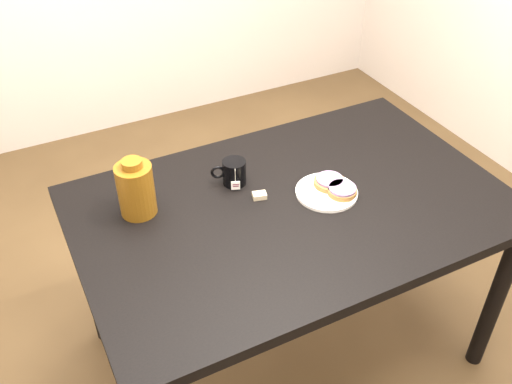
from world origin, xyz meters
TOP-DOWN VIEW (x-y plane):
  - ground_plane at (0.00, 0.00)m, footprint 4.00×4.00m
  - table at (0.00, 0.00)m, footprint 1.40×0.90m
  - plate at (0.13, -0.01)m, footprint 0.21×0.21m
  - bagel_back at (0.15, 0.02)m, footprint 0.14×0.14m
  - bagel_front at (0.16, -0.04)m, footprint 0.13×0.13m
  - mug at (-0.13, 0.19)m, footprint 0.13×0.10m
  - teabag_pouch at (-0.08, 0.07)m, footprint 0.05×0.04m
  - bagel_package at (-0.46, 0.18)m, footprint 0.15×0.15m

SIDE VIEW (x-z plane):
  - ground_plane at x=0.00m, z-range 0.00..0.00m
  - table at x=0.00m, z-range 0.29..1.04m
  - plate at x=0.13m, z-range 0.75..0.77m
  - teabag_pouch at x=-0.08m, z-range 0.75..0.77m
  - bagel_back at x=0.15m, z-range 0.76..0.79m
  - bagel_front at x=0.16m, z-range 0.76..0.79m
  - mug at x=-0.13m, z-range 0.75..0.84m
  - bagel_package at x=-0.46m, z-range 0.74..0.94m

